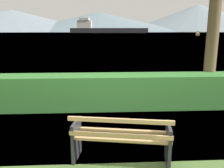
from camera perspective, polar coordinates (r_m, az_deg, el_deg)
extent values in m
plane|color=#4C6B33|center=(4.25, 2.24, -17.82)|extent=(1400.00, 1400.00, 0.00)
plane|color=slate|center=(313.54, -3.09, 12.35)|extent=(620.00, 620.00, 0.00)
cube|color=tan|center=(3.87, 2.06, -13.52)|extent=(1.61, 0.34, 0.04)
cube|color=tan|center=(4.04, 2.30, -12.32)|extent=(1.61, 0.34, 0.04)
cube|color=tan|center=(4.21, 2.51, -11.22)|extent=(1.61, 0.34, 0.04)
cube|color=tan|center=(3.75, 1.98, -12.37)|extent=(1.61, 0.32, 0.06)
cube|color=tan|center=(3.60, 1.95, -8.86)|extent=(1.61, 0.32, 0.06)
cube|color=#2D2D33|center=(4.19, -8.61, -13.17)|extent=(0.14, 0.51, 0.68)
cube|color=#2D2D33|center=(4.09, 13.45, -14.09)|extent=(0.14, 0.51, 0.68)
cube|color=#387A33|center=(6.71, 0.04, -1.79)|extent=(12.52, 0.86, 0.95)
cylinder|color=brown|center=(7.76, 23.59, 14.93)|extent=(0.35, 0.35, 5.19)
cube|color=#232328|center=(264.43, -0.72, 12.85)|extent=(84.97, 20.31, 5.11)
cube|color=silver|center=(267.57, -6.67, 14.19)|extent=(16.16, 11.94, 8.18)
cube|color=silver|center=(267.77, -6.71, 15.34)|extent=(11.76, 12.62, 2.56)
cube|color=gold|center=(118.88, 20.05, 11.22)|extent=(3.22, 4.87, 1.03)
cube|color=beige|center=(118.87, 20.09, 11.73)|extent=(1.70, 1.96, 1.09)
cone|color=gray|center=(566.09, -23.03, 13.90)|extent=(394.12, 394.12, 46.15)
cone|color=slate|center=(542.17, -3.15, 14.75)|extent=(374.93, 374.93, 42.29)
cone|color=gray|center=(609.39, 20.03, 14.76)|extent=(340.07, 340.07, 62.52)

